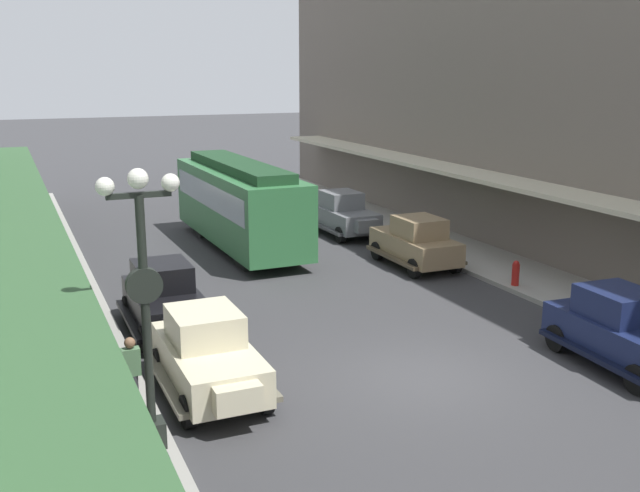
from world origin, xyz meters
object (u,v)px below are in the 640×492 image
at_px(streetcar, 239,201).
at_px(fire_hydrant, 516,273).
at_px(parked_car_3, 623,328).
at_px(pedestrian_1, 132,375).
at_px(pedestrian_0, 15,235).
at_px(parked_car_2, 165,297).
at_px(lamp_post_with_clock, 145,300).
at_px(parked_car_0, 208,353).
at_px(pedestrian_2, 48,259).
at_px(parked_car_4, 343,213).
at_px(parked_car_1, 416,241).

xyz_separation_m(streetcar, fire_hydrant, (6.41, -9.01, -1.34)).
distance_m(parked_car_3, pedestrian_1, 11.33).
height_order(pedestrian_0, pedestrian_1, pedestrian_0).
bearing_deg(parked_car_2, lamp_post_with_clock, -103.91).
bearing_deg(parked_car_3, parked_car_0, 165.61).
bearing_deg(pedestrian_0, parked_car_3, -51.52).
bearing_deg(streetcar, pedestrian_2, -157.55).
bearing_deg(pedestrian_0, pedestrian_2, -78.72).
bearing_deg(lamp_post_with_clock, fire_hydrant, 24.58).
relative_size(pedestrian_0, pedestrian_1, 1.02).
bearing_deg(parked_car_4, streetcar, -172.94).
height_order(parked_car_0, streetcar, streetcar).
xyz_separation_m(parked_car_0, parked_car_2, (-0.02, 4.38, 0.00)).
distance_m(parked_car_2, parked_car_3, 11.67).
bearing_deg(pedestrian_0, parked_car_2, -69.86).
xyz_separation_m(parked_car_2, pedestrian_2, (-2.64, 5.27, 0.07)).
xyz_separation_m(streetcar, pedestrian_2, (-7.36, -3.04, -0.89)).
bearing_deg(pedestrian_2, lamp_post_with_clock, -85.04).
bearing_deg(parked_car_0, parked_car_2, 90.32).
distance_m(streetcar, pedestrian_0, 8.34).
relative_size(parked_car_1, streetcar, 0.44).
bearing_deg(parked_car_2, fire_hydrant, -3.58).
xyz_separation_m(fire_hydrant, pedestrian_1, (-12.85, -4.38, 0.43)).
bearing_deg(parked_car_3, streetcar, 107.48).
bearing_deg(parked_car_2, pedestrian_1, -108.72).
height_order(parked_car_0, pedestrian_0, parked_car_0).
bearing_deg(fire_hydrant, parked_car_3, -105.14).
xyz_separation_m(parked_car_3, pedestrian_1, (-11.20, 1.73, 0.05)).
height_order(fire_hydrant, pedestrian_0, pedestrian_0).
height_order(lamp_post_with_clock, fire_hydrant, lamp_post_with_clock).
bearing_deg(pedestrian_1, parked_car_3, -8.80).
distance_m(parked_car_0, parked_car_2, 4.38).
relative_size(parked_car_1, parked_car_2, 1.00).
distance_m(parked_car_3, pedestrian_0, 20.84).
bearing_deg(streetcar, parked_car_0, -110.30).
height_order(parked_car_4, pedestrian_0, parked_car_4).
relative_size(parked_car_4, fire_hydrant, 5.22).
height_order(parked_car_2, parked_car_3, same).
relative_size(lamp_post_with_clock, pedestrian_2, 3.09).
bearing_deg(parked_car_3, pedestrian_1, 171.20).
bearing_deg(parked_car_1, pedestrian_0, 153.99).
xyz_separation_m(streetcar, pedestrian_1, (-6.44, -13.38, -0.91)).
xyz_separation_m(pedestrian_0, pedestrian_2, (0.85, -4.24, 0.00)).
bearing_deg(fire_hydrant, lamp_post_with_clock, -155.42).
height_order(streetcar, lamp_post_with_clock, lamp_post_with_clock).
distance_m(parked_car_1, parked_car_2, 10.14).
distance_m(fire_hydrant, pedestrian_0, 17.83).
relative_size(streetcar, pedestrian_1, 5.88).
bearing_deg(pedestrian_2, parked_car_1, -10.02).
distance_m(parked_car_1, parked_car_4, 5.81).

